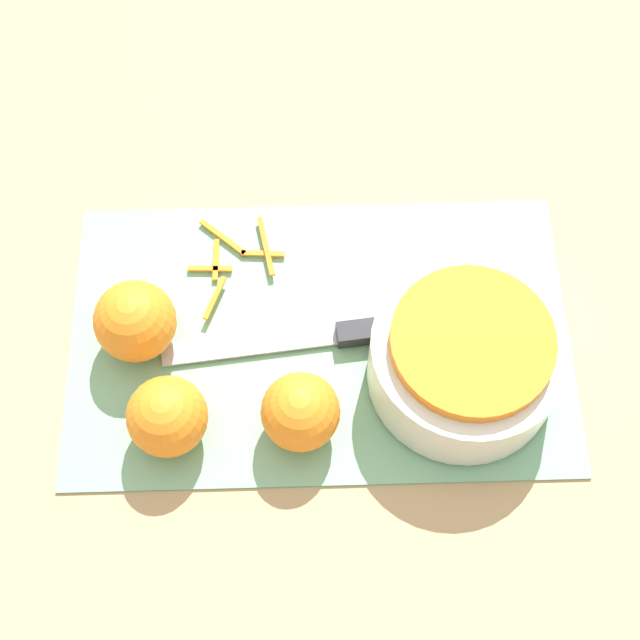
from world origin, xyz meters
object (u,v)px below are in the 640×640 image
Objects in this scene: bowl_speckled at (466,358)px; orange_back at (300,412)px; orange_left at (136,316)px; knife at (355,329)px; orange_right at (167,417)px.

orange_back is at bearing 16.64° from bowl_speckled.
bowl_speckled is 2.29× the size of orange_left.
knife is at bearing 178.91° from orange_left.
orange_left is at bearing -71.07° from orange_right.
bowl_speckled is 0.15m from orange_back.
orange_left reaches higher than orange_right.
orange_back is (-0.14, 0.09, -0.00)m from orange_left.
orange_right reaches higher than knife.
orange_left is at bearing -32.67° from orange_back.
knife is 3.83× the size of orange_back.
orange_back is (0.14, 0.04, -0.01)m from bowl_speckled.
knife is 0.20m from orange_left.
orange_right is 1.02× the size of orange_back.
orange_left is 0.17m from orange_back.
orange_left is at bearing -9.76° from bowl_speckled.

